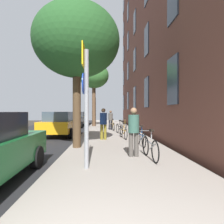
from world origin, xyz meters
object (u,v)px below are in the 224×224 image
(pedestrian_2, at_px, (111,119))
(pedestrian_1, at_px, (103,122))
(sign_post, at_px, (86,97))
(bicycle_0, at_px, (150,147))
(tree_near, at_px, (77,42))
(pedestrian_0, at_px, (134,129))
(bicycle_3, at_px, (119,128))
(bicycle_1, at_px, (141,138))
(bicycle_5, at_px, (125,124))
(bicycle_4, at_px, (113,126))
(car_2, at_px, (75,119))
(car_3, at_px, (79,118))
(bicycle_2, at_px, (123,132))
(car_1, at_px, (61,123))
(traffic_light, at_px, (95,106))
(tree_far, at_px, (94,76))

(pedestrian_2, bearing_deg, pedestrian_1, -95.96)
(pedestrian_2, bearing_deg, sign_post, -95.55)
(bicycle_0, distance_m, pedestrian_2, 10.26)
(tree_near, bearing_deg, sign_post, -78.04)
(pedestrian_0, bearing_deg, bicycle_3, 89.39)
(bicycle_1, xyz_separation_m, pedestrian_0, (-0.65, -2.03, 0.59))
(bicycle_5, bearing_deg, pedestrian_0, -94.80)
(bicycle_0, height_order, bicycle_4, bicycle_0)
(sign_post, height_order, pedestrian_1, sign_post)
(bicycle_5, distance_m, car_2, 5.48)
(pedestrian_1, distance_m, car_3, 15.79)
(car_3, bearing_deg, sign_post, -82.54)
(bicycle_2, bearing_deg, pedestrian_0, -91.40)
(bicycle_1, distance_m, bicycle_5, 9.60)
(bicycle_2, height_order, car_1, car_1)
(sign_post, distance_m, bicycle_4, 10.71)
(bicycle_2, distance_m, pedestrian_2, 5.47)
(bicycle_4, bearing_deg, pedestrian_2, 102.92)
(bicycle_1, height_order, pedestrian_1, pedestrian_1)
(bicycle_1, xyz_separation_m, bicycle_4, (-0.93, 7.20, 0.01))
(pedestrian_1, bearing_deg, traffic_light, 94.35)
(sign_post, bearing_deg, car_1, 106.81)
(bicycle_2, bearing_deg, bicycle_1, -77.29)
(pedestrian_1, distance_m, car_1, 3.88)
(traffic_light, height_order, bicycle_0, traffic_light)
(bicycle_4, relative_size, pedestrian_2, 1.06)
(tree_near, xyz_separation_m, pedestrian_0, (2.16, -1.79, -3.55))
(bicycle_4, height_order, pedestrian_1, pedestrian_1)
(car_2, height_order, car_3, same)
(bicycle_5, distance_m, pedestrian_2, 2.34)
(pedestrian_0, height_order, pedestrian_2, pedestrian_0)
(traffic_light, bearing_deg, pedestrian_0, -83.54)
(bicycle_2, relative_size, bicycle_5, 1.02)
(car_3, bearing_deg, bicycle_0, -76.70)
(tree_far, distance_m, bicycle_1, 13.27)
(bicycle_3, bearing_deg, bicycle_0, -86.84)
(bicycle_2, relative_size, pedestrian_2, 1.04)
(car_3, bearing_deg, pedestrian_1, -78.30)
(sign_post, height_order, traffic_light, traffic_light)
(traffic_light, distance_m, bicycle_4, 10.44)
(pedestrian_0, bearing_deg, bicycle_0, -38.54)
(pedestrian_2, bearing_deg, bicycle_2, -84.44)
(tree_far, relative_size, pedestrian_2, 4.13)
(bicycle_4, xyz_separation_m, car_1, (-3.62, -2.59, 0.36))
(traffic_light, xyz_separation_m, car_1, (-1.71, -12.67, -1.60))
(traffic_light, relative_size, car_2, 0.81)
(bicycle_4, bearing_deg, bicycle_5, 62.38)
(traffic_light, bearing_deg, bicycle_0, -82.32)
(bicycle_1, height_order, pedestrian_2, pedestrian_2)
(bicycle_4, xyz_separation_m, bicycle_5, (1.26, 2.40, -0.01))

